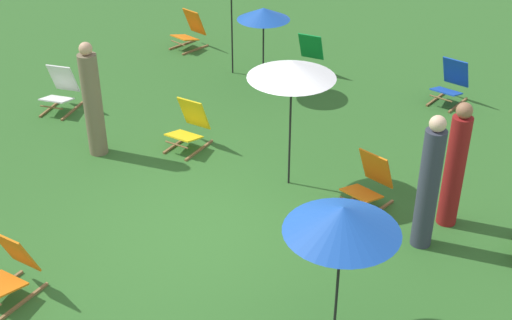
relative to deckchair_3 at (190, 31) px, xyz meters
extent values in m
plane|color=#2D6026|center=(4.23, -5.37, -0.37)|extent=(40.00, 40.00, 0.00)
cube|color=olive|center=(-0.23, -0.01, -0.35)|extent=(0.19, 0.75, 0.04)
cube|color=olive|center=(0.20, -0.10, -0.35)|extent=(0.19, 0.75, 0.04)
cube|color=orange|center=(-0.03, -0.15, -0.10)|extent=(0.56, 0.52, 0.13)
cube|color=orange|center=(0.03, 0.14, 0.18)|extent=(0.52, 0.34, 0.57)
cylinder|color=olive|center=(-0.07, -0.35, -0.17)|extent=(0.44, 0.12, 0.03)
cube|color=olive|center=(2.40, -3.68, -0.35)|extent=(0.04, 0.76, 0.04)
cube|color=olive|center=(2.84, -3.68, -0.35)|extent=(0.04, 0.76, 0.04)
cube|color=yellow|center=(2.62, -3.78, -0.10)|extent=(0.48, 0.43, 0.13)
cube|color=yellow|center=(2.62, -3.48, 0.18)|extent=(0.48, 0.25, 0.57)
cylinder|color=olive|center=(2.62, -3.98, -0.17)|extent=(0.44, 0.03, 0.03)
cube|color=olive|center=(5.52, 0.23, -0.35)|extent=(0.14, 0.76, 0.04)
cube|color=olive|center=(5.95, 0.17, -0.35)|extent=(0.14, 0.76, 0.04)
cube|color=#1947B7|center=(5.72, 0.10, -0.10)|extent=(0.53, 0.49, 0.13)
cube|color=#1947B7|center=(5.76, 0.40, 0.18)|extent=(0.51, 0.31, 0.57)
cylinder|color=olive|center=(5.69, -0.10, -0.17)|extent=(0.44, 0.09, 0.03)
cube|color=olive|center=(2.69, -0.07, -0.35)|extent=(0.11, 0.76, 0.04)
cube|color=olive|center=(3.13, -0.03, -0.35)|extent=(0.11, 0.76, 0.04)
cube|color=#148C38|center=(2.92, -0.15, -0.10)|extent=(0.52, 0.48, 0.13)
cube|color=#148C38|center=(2.89, 0.15, 0.18)|extent=(0.50, 0.29, 0.57)
cylinder|color=olive|center=(2.94, -0.35, -0.17)|extent=(0.44, 0.07, 0.03)
cube|color=olive|center=(-0.38, -3.81, -0.35)|extent=(0.23, 0.74, 0.04)
cube|color=olive|center=(0.04, -3.70, -0.35)|extent=(0.23, 0.74, 0.04)
cube|color=white|center=(-0.15, -3.85, -0.10)|extent=(0.57, 0.54, 0.13)
cube|color=white|center=(-0.22, -3.56, 0.18)|extent=(0.53, 0.36, 0.57)
cylinder|color=olive|center=(-0.10, -4.05, -0.17)|extent=(0.43, 0.14, 0.03)
cube|color=olive|center=(3.16, -7.72, -0.35)|extent=(0.04, 0.76, 0.04)
cube|color=orange|center=(2.94, -7.82, -0.10)|extent=(0.48, 0.43, 0.13)
cube|color=orange|center=(2.95, -7.52, 0.18)|extent=(0.48, 0.25, 0.57)
cube|color=olive|center=(5.59, -3.70, -0.35)|extent=(0.22, 0.75, 0.04)
cube|color=olive|center=(6.01, -3.80, -0.35)|extent=(0.22, 0.75, 0.04)
cube|color=orange|center=(5.78, -3.85, -0.10)|extent=(0.57, 0.54, 0.13)
cube|color=orange|center=(5.85, -3.56, 0.18)|extent=(0.53, 0.35, 0.57)
cylinder|color=olive|center=(5.73, -4.04, -0.17)|extent=(0.43, 0.13, 0.03)
cylinder|color=black|center=(4.56, -3.76, 0.61)|extent=(0.03, 0.03, 1.95)
cone|color=white|center=(4.56, -3.76, 1.49)|extent=(1.26, 1.26, 0.24)
cylinder|color=black|center=(2.52, -1.10, 0.44)|extent=(0.03, 0.03, 1.61)
cone|color=#194CB2|center=(2.52, -1.10, 1.16)|extent=(0.98, 0.98, 0.22)
cylinder|color=black|center=(6.52, -6.25, 0.47)|extent=(0.03, 0.03, 1.68)
cone|color=#194CB2|center=(6.52, -6.25, 1.19)|extent=(1.23, 1.23, 0.30)
cylinder|color=black|center=(1.56, -0.70, 0.59)|extent=(0.03, 0.03, 1.92)
cylinder|color=maroon|center=(6.92, -3.51, 0.44)|extent=(0.33, 0.33, 1.63)
sphere|color=#936647|center=(6.92, -3.51, 1.36)|extent=(0.21, 0.21, 0.21)
cylinder|color=#72664C|center=(1.47, -4.56, 0.48)|extent=(0.30, 0.30, 1.70)
sphere|color=tan|center=(1.47, -4.56, 1.42)|extent=(0.21, 0.21, 0.21)
cylinder|color=#333847|center=(6.78, -4.17, 0.48)|extent=(0.36, 0.36, 1.70)
sphere|color=beige|center=(6.78, -4.17, 1.42)|extent=(0.21, 0.21, 0.21)
camera|label=1|loc=(8.75, -11.61, 5.27)|focal=48.69mm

